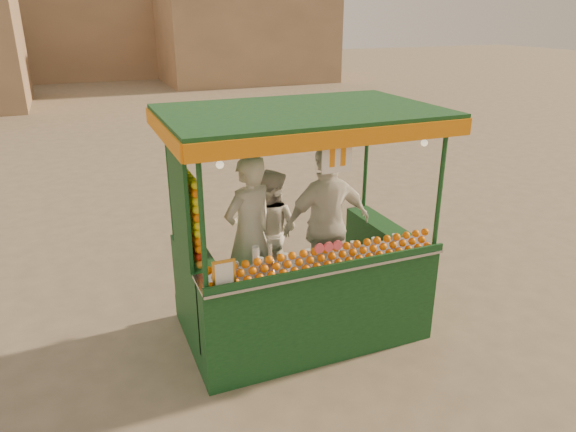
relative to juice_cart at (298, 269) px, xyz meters
name	(u,v)px	position (x,y,z in m)	size (l,w,h in m)	color
ground	(309,315)	(0.30, 0.31, -0.89)	(90.00, 90.00, 0.00)	brown
building_right	(245,34)	(7.30, 24.31, 1.61)	(9.00, 6.00, 5.00)	#A07C5B
building_center	(65,14)	(-1.70, 30.31, 2.61)	(14.00, 7.00, 7.00)	#A07C5B
juice_cart	(298,269)	(0.00, 0.00, 0.00)	(3.01, 1.95, 2.73)	#0F3819
vendor_left	(249,234)	(-0.47, 0.36, 0.38)	(0.82, 0.68, 1.91)	silver
vendor_middle	(270,230)	(-0.08, 0.70, 0.23)	(0.96, 0.99, 1.60)	silver
vendor_right	(327,224)	(0.49, 0.25, 0.39)	(1.13, 0.48, 1.92)	silver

